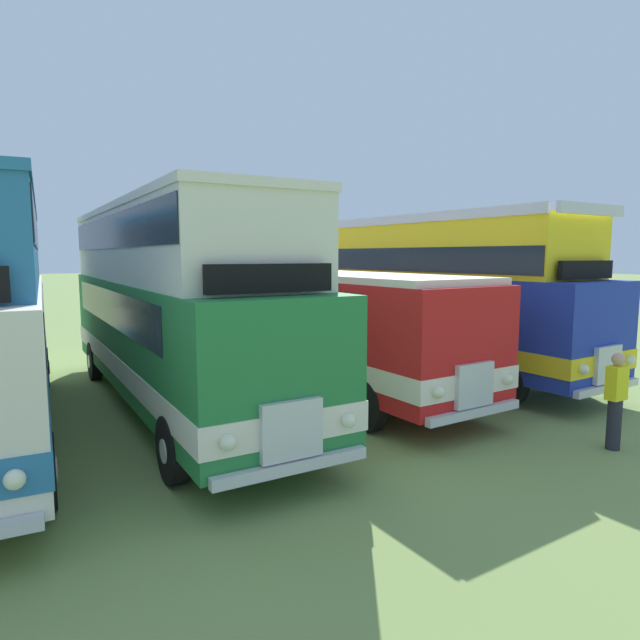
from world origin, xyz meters
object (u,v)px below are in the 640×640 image
(bus_seventh_in_row, at_px, (319,320))
(marshal_person, at_px, (616,400))
(bus_sixth_in_row, at_px, (171,298))
(bus_eighth_in_row, at_px, (439,292))

(bus_seventh_in_row, xyz_separation_m, marshal_person, (2.15, -6.66, -0.87))
(bus_sixth_in_row, xyz_separation_m, bus_seventh_in_row, (3.80, -0.03, -0.72))
(bus_seventh_in_row, distance_m, bus_eighth_in_row, 3.87)
(bus_eighth_in_row, bearing_deg, marshal_person, -104.66)
(bus_sixth_in_row, bearing_deg, bus_eighth_in_row, -2.93)
(bus_seventh_in_row, bearing_deg, marshal_person, -72.08)
(bus_eighth_in_row, distance_m, marshal_person, 6.68)
(bus_eighth_in_row, bearing_deg, bus_sixth_in_row, 177.07)
(bus_seventh_in_row, height_order, marshal_person, bus_seventh_in_row)
(bus_seventh_in_row, relative_size, bus_eighth_in_row, 1.06)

